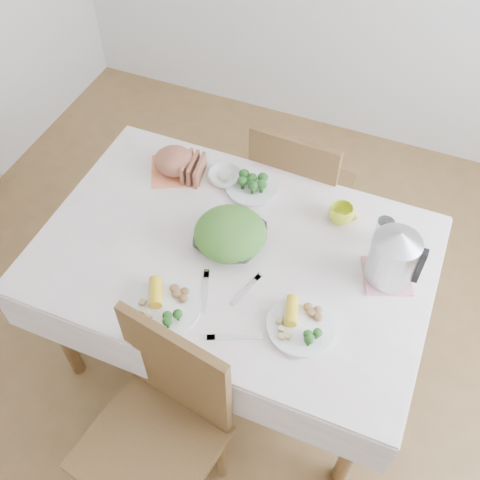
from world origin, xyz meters
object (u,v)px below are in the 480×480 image
at_px(chair_far, 302,190).
at_px(dinner_plate_left, 165,308).
at_px(salad_bowl, 230,239).
at_px(dining_table, 234,306).
at_px(yellow_mug, 341,214).
at_px(electric_kettle, 393,257).
at_px(dinner_plate_right, 301,326).
at_px(chair_near, 150,448).

distance_m(chair_far, dinner_plate_left, 1.09).
height_order(chair_far, salad_bowl, chair_far).
bearing_deg(salad_bowl, dining_table, -51.66).
bearing_deg(yellow_mug, dinner_plate_left, -125.39).
xyz_separation_m(salad_bowl, dinner_plate_left, (-0.10, -0.36, -0.02)).
bearing_deg(dining_table, electric_kettle, 10.64).
relative_size(dinner_plate_right, yellow_mug, 2.45).
bearing_deg(yellow_mug, dinner_plate_right, -88.74).
bearing_deg(electric_kettle, salad_bowl, -171.84).
bearing_deg(yellow_mug, dining_table, -137.19).
bearing_deg(salad_bowl, chair_near, -89.82).
relative_size(dinner_plate_right, electric_kettle, 1.01).
bearing_deg(dinner_plate_left, chair_near, -75.37).
bearing_deg(chair_near, dinner_plate_left, 114.67).
height_order(yellow_mug, electric_kettle, electric_kettle).
height_order(dining_table, chair_near, chair_near).
bearing_deg(dining_table, yellow_mug, 42.81).
xyz_separation_m(chair_near, dinner_plate_right, (0.37, 0.49, 0.31)).
bearing_deg(salad_bowl, yellow_mug, 37.78).
distance_m(chair_far, electric_kettle, 0.88).
height_order(dining_table, yellow_mug, yellow_mug).
height_order(chair_far, dinner_plate_right, chair_far).
distance_m(chair_near, yellow_mug, 1.13).
relative_size(dining_table, yellow_mug, 14.20).
distance_m(dinner_plate_right, yellow_mug, 0.53).
relative_size(chair_far, dinner_plate_right, 3.88).
xyz_separation_m(dining_table, yellow_mug, (0.33, 0.31, 0.43)).
distance_m(salad_bowl, dinner_plate_left, 0.38).
distance_m(dining_table, electric_kettle, 0.77).
bearing_deg(dining_table, salad_bowl, 128.34).
bearing_deg(chair_far, dinner_plate_left, 81.83).
xyz_separation_m(dining_table, dinner_plate_right, (0.35, -0.22, 0.40)).
relative_size(dining_table, dinner_plate_left, 5.46).
bearing_deg(yellow_mug, electric_kettle, -40.46).
bearing_deg(dining_table, dinner_plate_right, -32.28).
bearing_deg(salad_bowl, chair_far, 81.65).
distance_m(yellow_mug, electric_kettle, 0.32).
height_order(dinner_plate_left, dinner_plate_right, same).
bearing_deg(chair_far, yellow_mug, 126.38).
xyz_separation_m(chair_far, dinner_plate_left, (-0.19, -1.03, 0.31)).
relative_size(dining_table, electric_kettle, 5.84).
distance_m(dining_table, dinner_plate_left, 0.53).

